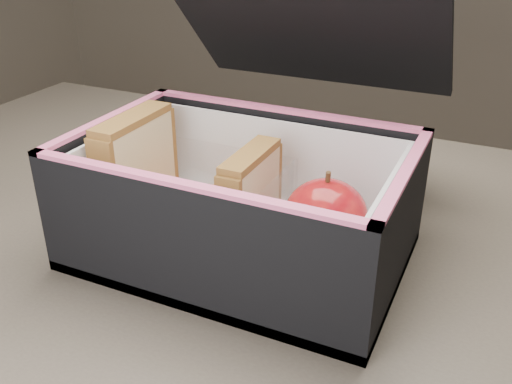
% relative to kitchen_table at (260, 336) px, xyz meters
% --- Properties ---
extents(kitchen_table, '(1.20, 0.80, 0.75)m').
position_rel_kitchen_table_xyz_m(kitchen_table, '(0.00, 0.00, 0.00)').
color(kitchen_table, brown).
rests_on(kitchen_table, ground).
extents(lunch_bag, '(0.30, 0.34, 0.25)m').
position_rel_kitchen_table_xyz_m(lunch_bag, '(-0.02, 0.01, 0.16)').
color(lunch_bag, black).
rests_on(lunch_bag, kitchen_table).
extents(plastic_tub, '(0.17, 0.12, 0.07)m').
position_rel_kitchen_table_xyz_m(plastic_tub, '(-0.08, 0.00, 0.14)').
color(plastic_tub, white).
rests_on(plastic_tub, lunch_bag).
extents(sandwich_left, '(0.03, 0.10, 0.11)m').
position_rel_kitchen_table_xyz_m(sandwich_left, '(-0.14, 0.00, 0.16)').
color(sandwich_left, beige).
rests_on(sandwich_left, plastic_tub).
extents(sandwich_right, '(0.02, 0.08, 0.09)m').
position_rel_kitchen_table_xyz_m(sandwich_right, '(-0.01, 0.00, 0.15)').
color(sandwich_right, beige).
rests_on(sandwich_right, plastic_tub).
extents(carrot_sticks, '(0.05, 0.15, 0.03)m').
position_rel_kitchen_table_xyz_m(carrot_sticks, '(-0.07, 0.01, 0.12)').
color(carrot_sticks, orange).
rests_on(carrot_sticks, plastic_tub).
extents(paper_napkin, '(0.09, 0.09, 0.01)m').
position_rel_kitchen_table_xyz_m(paper_napkin, '(0.06, 0.02, 0.11)').
color(paper_napkin, white).
rests_on(paper_napkin, lunch_bag).
extents(red_apple, '(0.10, 0.10, 0.08)m').
position_rel_kitchen_table_xyz_m(red_apple, '(0.06, 0.01, 0.15)').
color(red_apple, maroon).
rests_on(red_apple, paper_napkin).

